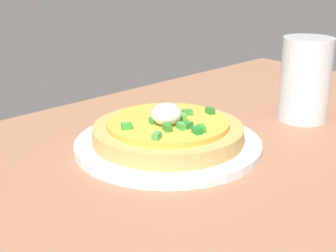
% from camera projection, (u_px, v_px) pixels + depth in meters
% --- Properties ---
extents(dining_table, '(1.20, 0.78, 0.03)m').
position_uv_depth(dining_table, '(232.00, 200.00, 0.54)').
color(dining_table, '#A56F52').
rests_on(dining_table, ground).
extents(plate, '(0.25, 0.25, 0.01)m').
position_uv_depth(plate, '(168.00, 144.00, 0.64)').
color(plate, white).
rests_on(plate, dining_table).
extents(pizza, '(0.20, 0.20, 0.05)m').
position_uv_depth(pizza, '(168.00, 130.00, 0.63)').
color(pizza, tan).
rests_on(pizza, plate).
extents(cup_near, '(0.08, 0.08, 0.13)m').
position_uv_depth(cup_near, '(305.00, 83.00, 0.73)').
color(cup_near, silver).
rests_on(cup_near, dining_table).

